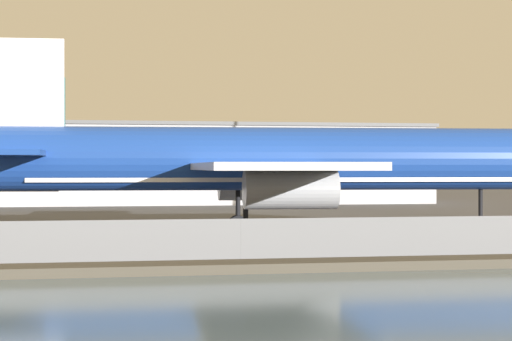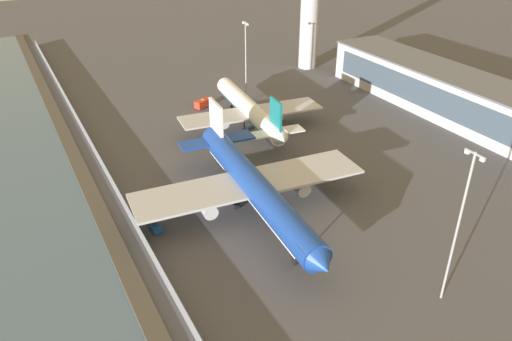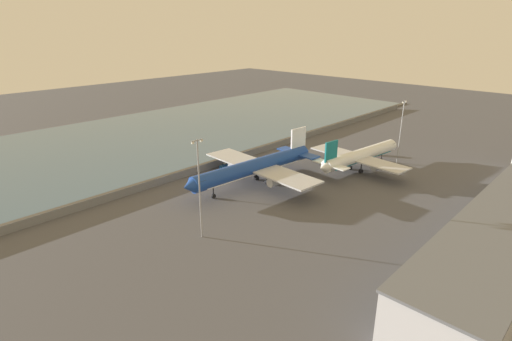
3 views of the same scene
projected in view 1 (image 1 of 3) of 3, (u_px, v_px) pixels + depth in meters
The scene contains 6 objects.
ground_plane at pixel (199, 242), 71.47m from camera, with size 500.00×500.00×0.00m, color #4C4C51.
shoreline_seawall at pixel (258, 266), 51.40m from camera, with size 320.00×3.00×0.50m.
perimeter_fence at pixel (241, 241), 55.80m from camera, with size 280.00×0.10×2.48m.
cargo_jet_blue at pixel (273, 161), 78.12m from camera, with size 52.32×45.00×15.24m.
baggage_tug at pixel (296, 243), 59.52m from camera, with size 3.35×1.93×1.80m.
terminal_building at pixel (100, 163), 143.83m from camera, with size 97.66×16.03×11.78m.
Camera 1 is at (-10.51, -70.80, 5.36)m, focal length 70.00 mm.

